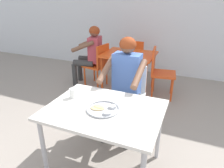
% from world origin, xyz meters
% --- Properties ---
extents(table_foreground, '(1.09, 0.82, 0.72)m').
position_xyz_m(table_foreground, '(-0.02, 0.07, 0.65)').
color(table_foreground, silver).
rests_on(table_foreground, ground).
extents(thali_tray, '(0.31, 0.31, 0.03)m').
position_xyz_m(thali_tray, '(-0.02, 0.04, 0.73)').
color(thali_tray, '#B7BABF').
rests_on(thali_tray, table_foreground).
extents(drinking_cup, '(0.07, 0.07, 0.10)m').
position_xyz_m(drinking_cup, '(-0.42, 0.15, 0.78)').
color(drinking_cup, white).
rests_on(drinking_cup, table_foreground).
extents(chair_foreground, '(0.42, 0.40, 0.85)m').
position_xyz_m(chair_foreground, '(-0.06, 0.98, 0.50)').
color(chair_foreground, silver).
rests_on(chair_foreground, ground).
extents(diner_foreground, '(0.49, 0.55, 1.26)m').
position_xyz_m(diner_foreground, '(-0.06, 0.76, 0.75)').
color(diner_foreground, '#333333').
rests_on(diner_foreground, ground).
extents(table_background_red, '(0.94, 0.76, 0.73)m').
position_xyz_m(table_background_red, '(-0.42, 2.04, 0.64)').
color(table_background_red, '#E04C19').
rests_on(table_background_red, ground).
extents(chair_red_left, '(0.47, 0.46, 0.86)m').
position_xyz_m(chair_red_left, '(-1.03, 1.98, 0.49)').
color(chair_red_left, '#D94D1A').
rests_on(chair_red_left, ground).
extents(chair_red_right, '(0.47, 0.46, 0.89)m').
position_xyz_m(chair_red_right, '(0.15, 1.98, 0.51)').
color(chair_red_right, '#D7481A').
rests_on(chair_red_right, ground).
extents(chair_red_far, '(0.44, 0.41, 0.85)m').
position_xyz_m(chair_red_far, '(-0.48, 2.68, 0.50)').
color(chair_red_far, '#E94E19').
rests_on(chair_red_far, ground).
extents(patron_background, '(0.60, 0.56, 1.18)m').
position_xyz_m(patron_background, '(-1.22, 2.02, 0.71)').
color(patron_background, '#373737').
rests_on(patron_background, ground).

